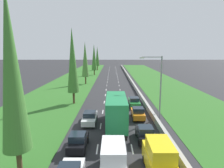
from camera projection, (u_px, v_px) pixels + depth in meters
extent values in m
plane|color=#28282B|center=(113.00, 81.00, 63.83)|extent=(300.00, 300.00, 0.00)
cube|color=#2D6623|center=(74.00, 81.00, 63.84)|extent=(14.00, 140.00, 0.04)
cube|color=#2D6623|center=(157.00, 81.00, 63.81)|extent=(14.00, 140.00, 0.04)
cube|color=#9E9B93|center=(130.00, 79.00, 63.75)|extent=(0.44, 120.00, 0.85)
cube|color=white|center=(97.00, 149.00, 19.48)|extent=(0.14, 2.00, 0.01)
cube|color=white|center=(101.00, 126.00, 25.39)|extent=(0.14, 2.00, 0.01)
cube|color=white|center=(103.00, 112.00, 31.31)|extent=(0.14, 2.00, 0.01)
cube|color=white|center=(104.00, 102.00, 37.22)|extent=(0.14, 2.00, 0.01)
cube|color=white|center=(105.00, 95.00, 43.13)|extent=(0.14, 2.00, 0.01)
cube|color=white|center=(106.00, 90.00, 49.05)|extent=(0.14, 2.00, 0.01)
cube|color=white|center=(107.00, 85.00, 54.96)|extent=(0.14, 2.00, 0.01)
cube|color=white|center=(107.00, 82.00, 60.87)|extent=(0.14, 2.00, 0.01)
cube|color=white|center=(108.00, 79.00, 66.79)|extent=(0.14, 2.00, 0.01)
cube|color=white|center=(108.00, 77.00, 72.70)|extent=(0.14, 2.00, 0.01)
cube|color=white|center=(108.00, 75.00, 78.61)|extent=(0.14, 2.00, 0.01)
cube|color=white|center=(109.00, 73.00, 84.53)|extent=(0.14, 2.00, 0.01)
cube|color=white|center=(109.00, 72.00, 90.44)|extent=(0.14, 2.00, 0.01)
cube|color=white|center=(109.00, 71.00, 96.35)|extent=(0.14, 2.00, 0.01)
cube|color=white|center=(109.00, 69.00, 102.27)|extent=(0.14, 2.00, 0.01)
cube|color=white|center=(109.00, 68.00, 108.18)|extent=(0.14, 2.00, 0.01)
cube|color=white|center=(110.00, 67.00, 114.09)|extent=(0.14, 2.00, 0.01)
cube|color=white|center=(110.00, 67.00, 120.01)|extent=(0.14, 2.00, 0.01)
cube|color=white|center=(132.00, 149.00, 19.48)|extent=(0.14, 2.00, 0.01)
cube|color=white|center=(128.00, 126.00, 25.39)|extent=(0.14, 2.00, 0.01)
cube|color=white|center=(125.00, 112.00, 31.30)|extent=(0.14, 2.00, 0.01)
cube|color=white|center=(123.00, 102.00, 37.22)|extent=(0.14, 2.00, 0.01)
cube|color=white|center=(121.00, 95.00, 43.13)|extent=(0.14, 2.00, 0.01)
cube|color=white|center=(120.00, 90.00, 49.04)|extent=(0.14, 2.00, 0.01)
cube|color=white|center=(119.00, 85.00, 54.96)|extent=(0.14, 2.00, 0.01)
cube|color=white|center=(119.00, 82.00, 60.87)|extent=(0.14, 2.00, 0.01)
cube|color=white|center=(118.00, 79.00, 66.78)|extent=(0.14, 2.00, 0.01)
cube|color=white|center=(118.00, 77.00, 72.70)|extent=(0.14, 2.00, 0.01)
cube|color=white|center=(117.00, 75.00, 78.61)|extent=(0.14, 2.00, 0.01)
cube|color=white|center=(117.00, 73.00, 84.52)|extent=(0.14, 2.00, 0.01)
cube|color=white|center=(116.00, 72.00, 90.44)|extent=(0.14, 2.00, 0.01)
cube|color=white|center=(116.00, 71.00, 96.35)|extent=(0.14, 2.00, 0.01)
cube|color=white|center=(116.00, 69.00, 102.26)|extent=(0.14, 2.00, 0.01)
cube|color=white|center=(116.00, 68.00, 108.18)|extent=(0.14, 2.00, 0.01)
cube|color=white|center=(116.00, 67.00, 114.09)|extent=(0.14, 2.00, 0.01)
cube|color=white|center=(115.00, 67.00, 120.00)|extent=(0.14, 2.00, 0.01)
cube|color=white|center=(113.00, 164.00, 15.17)|extent=(1.90, 4.90, 1.40)
cube|color=white|center=(113.00, 151.00, 14.67)|extent=(1.80, 3.10, 1.10)
cylinder|color=black|center=(103.00, 161.00, 16.79)|extent=(0.22, 0.64, 0.64)
cylinder|color=black|center=(123.00, 161.00, 16.79)|extent=(0.22, 0.64, 0.64)
cube|color=yellow|center=(159.00, 162.00, 15.40)|extent=(1.90, 4.90, 1.40)
cube|color=yellow|center=(160.00, 149.00, 14.89)|extent=(1.80, 3.10, 1.10)
cylinder|color=black|center=(144.00, 160.00, 17.02)|extent=(0.22, 0.64, 0.64)
cylinder|color=black|center=(164.00, 160.00, 17.02)|extent=(0.22, 0.64, 0.64)
cube|color=black|center=(145.00, 135.00, 21.19)|extent=(1.68, 3.90, 0.76)
cube|color=#19232D|center=(146.00, 130.00, 20.78)|extent=(1.52, 1.60, 0.64)
cylinder|color=black|center=(137.00, 133.00, 22.45)|extent=(0.22, 0.64, 0.64)
cylinder|color=black|center=(150.00, 133.00, 22.45)|extent=(0.22, 0.64, 0.64)
cylinder|color=black|center=(140.00, 143.00, 20.06)|extent=(0.22, 0.64, 0.64)
cylinder|color=black|center=(154.00, 143.00, 20.06)|extent=(0.22, 0.64, 0.64)
cube|color=black|center=(116.00, 122.00, 25.10)|extent=(2.20, 9.40, 0.56)
cube|color=silver|center=(116.00, 103.00, 28.39)|extent=(2.40, 2.20, 2.50)
cube|color=#1E7F47|center=(116.00, 110.00, 23.69)|extent=(2.44, 7.20, 3.30)
cylinder|color=black|center=(108.00, 116.00, 28.40)|extent=(0.22, 0.64, 0.64)
cylinder|color=black|center=(123.00, 116.00, 28.40)|extent=(0.22, 0.64, 0.64)
cylinder|color=black|center=(107.00, 131.00, 23.00)|extent=(0.22, 0.64, 0.64)
cylinder|color=black|center=(126.00, 131.00, 23.00)|extent=(0.22, 0.64, 0.64)
cylinder|color=black|center=(107.00, 135.00, 21.93)|extent=(0.22, 0.64, 0.64)
cylinder|color=black|center=(127.00, 135.00, 21.93)|extent=(0.22, 0.64, 0.64)
cube|color=orange|center=(138.00, 114.00, 28.14)|extent=(1.68, 3.90, 0.76)
cube|color=#19232D|center=(138.00, 110.00, 27.73)|extent=(1.52, 1.60, 0.64)
cylinder|color=black|center=(132.00, 114.00, 29.40)|extent=(0.22, 0.64, 0.64)
cylinder|color=black|center=(142.00, 114.00, 29.40)|extent=(0.22, 0.64, 0.64)
cylinder|color=black|center=(134.00, 119.00, 27.02)|extent=(0.22, 0.64, 0.64)
cylinder|color=black|center=(144.00, 119.00, 27.02)|extent=(0.22, 0.64, 0.64)
cube|color=black|center=(78.00, 142.00, 19.43)|extent=(1.68, 3.90, 0.76)
cube|color=#19232D|center=(78.00, 137.00, 19.02)|extent=(1.52, 1.60, 0.64)
cylinder|color=black|center=(73.00, 140.00, 20.69)|extent=(0.22, 0.64, 0.64)
cylinder|color=black|center=(88.00, 140.00, 20.69)|extent=(0.22, 0.64, 0.64)
cylinder|color=black|center=(68.00, 152.00, 18.31)|extent=(0.22, 0.64, 0.64)
cylinder|color=black|center=(84.00, 152.00, 18.31)|extent=(0.22, 0.64, 0.64)
cube|color=#237A33|center=(134.00, 102.00, 34.42)|extent=(1.76, 4.50, 0.72)
cube|color=#19232D|center=(134.00, 99.00, 34.16)|extent=(1.56, 1.90, 0.60)
cylinder|color=black|center=(129.00, 102.00, 35.86)|extent=(0.22, 0.64, 0.64)
cylinder|color=black|center=(138.00, 102.00, 35.86)|extent=(0.22, 0.64, 0.64)
cylinder|color=black|center=(130.00, 107.00, 33.11)|extent=(0.22, 0.64, 0.64)
cylinder|color=black|center=(140.00, 107.00, 33.11)|extent=(0.22, 0.64, 0.64)
cube|color=white|center=(90.00, 118.00, 26.33)|extent=(1.76, 4.50, 0.72)
cube|color=#19232D|center=(90.00, 114.00, 26.07)|extent=(1.56, 1.90, 0.60)
cylinder|color=black|center=(86.00, 117.00, 27.77)|extent=(0.22, 0.64, 0.64)
cylinder|color=black|center=(97.00, 117.00, 27.77)|extent=(0.22, 0.64, 0.64)
cylinder|color=black|center=(83.00, 125.00, 25.02)|extent=(0.22, 0.64, 0.64)
cylinder|color=black|center=(95.00, 125.00, 25.02)|extent=(0.22, 0.64, 0.64)
cylinder|color=#4C3823|center=(20.00, 162.00, 15.29)|extent=(0.41, 0.41, 2.20)
cone|color=#3D752D|center=(12.00, 71.00, 14.08)|extent=(2.16, 2.16, 12.19)
cylinder|color=#4C3823|center=(74.00, 98.00, 36.07)|extent=(0.41, 0.41, 2.20)
cone|color=#3D752D|center=(73.00, 60.00, 34.90)|extent=(2.14, 2.14, 11.57)
cylinder|color=#4C3823|center=(86.00, 80.00, 57.27)|extent=(0.40, 0.40, 2.20)
cone|color=#4C7F38|center=(85.00, 59.00, 56.23)|extent=(2.11, 2.11, 10.08)
cylinder|color=#4C3823|center=(94.00, 72.00, 78.13)|extent=(0.40, 0.40, 2.20)
cone|color=#3D752D|center=(94.00, 57.00, 77.09)|extent=(2.11, 2.11, 10.09)
cylinder|color=#4C3823|center=(98.00, 68.00, 97.99)|extent=(0.40, 0.40, 2.20)
cone|color=#3D752D|center=(97.00, 56.00, 97.00)|extent=(2.09, 2.09, 9.57)
cylinder|color=gray|center=(161.00, 88.00, 27.75)|extent=(0.20, 0.20, 9.00)
cylinder|color=gray|center=(152.00, 57.00, 27.01)|extent=(2.80, 0.12, 0.12)
cube|color=silver|center=(142.00, 58.00, 27.03)|extent=(0.60, 0.28, 0.20)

